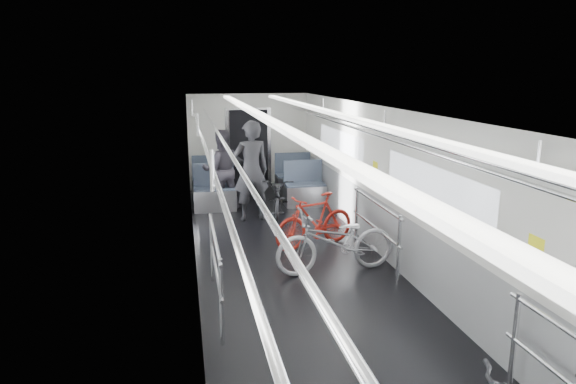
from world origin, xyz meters
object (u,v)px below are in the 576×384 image
person_standing (251,171)px  bike_right_mid (336,241)px  person_seated (221,170)px  bike_aisle (279,198)px  bike_right_far (315,221)px

person_standing → bike_right_mid: bearing=96.0°
bike_right_mid → person_seated: bearing=-166.3°
person_standing → person_seated: size_ratio=1.16×
bike_right_mid → bike_aisle: (-0.32, 2.95, -0.03)m
bike_right_far → bike_aisle: size_ratio=0.90×
bike_right_mid → person_standing: size_ratio=0.92×
person_seated → bike_right_far: bearing=108.7°
bike_right_far → bike_right_mid: bearing=-19.0°
bike_right_mid → person_standing: person_standing is taller
bike_right_far → person_standing: bearing=-176.0°
bike_right_mid → bike_right_far: (-0.02, 1.17, -0.02)m
bike_aisle → person_standing: person_standing is taller
bike_right_mid → person_seated: 4.28m
bike_right_mid → bike_aisle: bike_right_mid is taller
bike_right_mid → bike_aisle: size_ratio=1.07×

